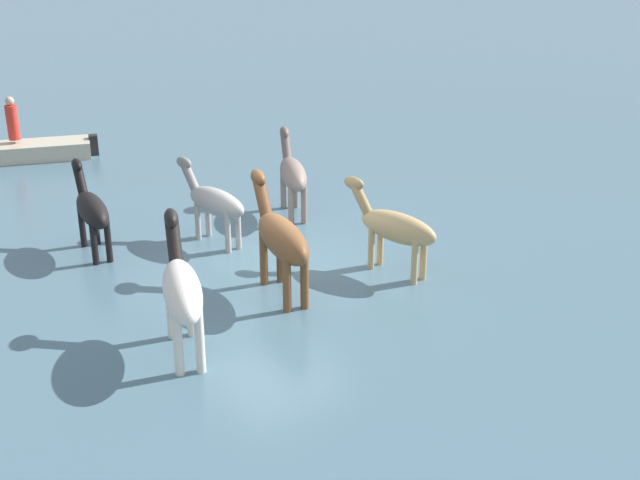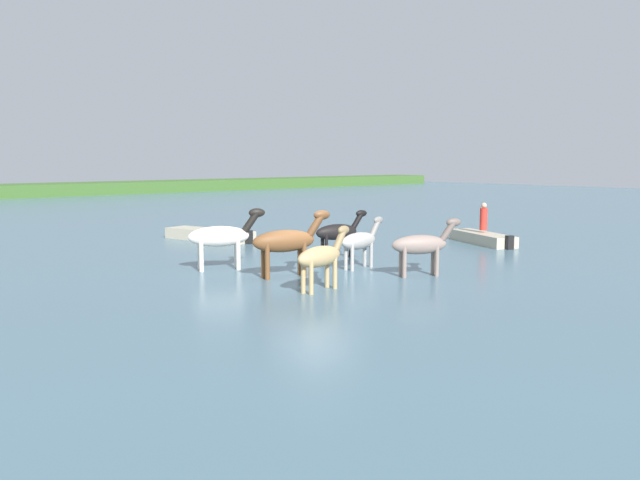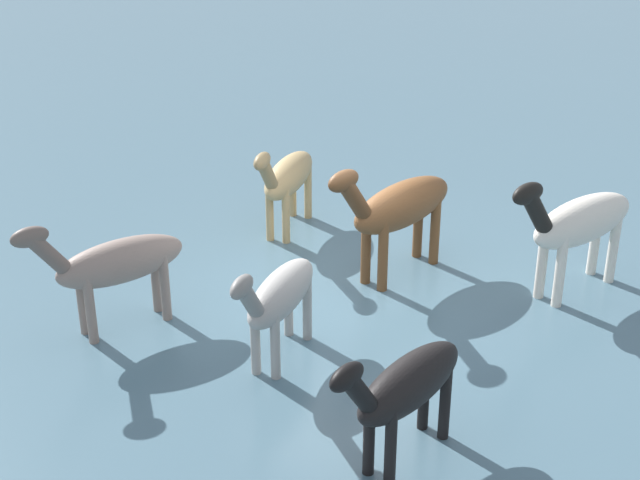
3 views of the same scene
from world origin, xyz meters
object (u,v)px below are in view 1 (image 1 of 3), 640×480
object	(u,v)px
horse_dark_mare	(281,237)
horse_lead	(182,289)
person_helmsman_aft	(12,120)
horse_pinto_flank	(293,173)
horse_gray_outer	(214,202)
horse_chestnut_trailing	(91,209)
horse_dun_straggler	(395,227)
boat_launch_far	(22,154)

from	to	relation	value
horse_dark_mare	horse_lead	world-z (taller)	horse_dark_mare
horse_lead	person_helmsman_aft	world-z (taller)	horse_lead
horse_dark_mare	horse_pinto_flank	size ratio (longest dim) A/B	1.18
horse_gray_outer	horse_chestnut_trailing	xyz separation A→B (m)	(1.07, 2.22, 0.03)
horse_pinto_flank	person_helmsman_aft	world-z (taller)	horse_pinto_flank
horse_dun_straggler	horse_chestnut_trailing	bearing A→B (deg)	32.96
horse_gray_outer	horse_dark_mare	xyz separation A→B (m)	(-2.85, 0.33, 0.20)
horse_lead	horse_chestnut_trailing	distance (m)	4.72
horse_dark_mare	horse_chestnut_trailing	distance (m)	4.35
horse_dark_mare	horse_pinto_flank	world-z (taller)	horse_dark_mare
horse_dark_mare	horse_pinto_flank	distance (m)	4.18
horse_gray_outer	horse_pinto_flank	world-z (taller)	horse_pinto_flank
horse_dun_straggler	person_helmsman_aft	world-z (taller)	person_helmsman_aft
horse_dark_mare	boat_launch_far	distance (m)	11.40
horse_dark_mare	horse_pinto_flank	xyz separation A→B (m)	(3.24, -2.63, -0.13)
horse_chestnut_trailing	horse_dark_mare	bearing A→B (deg)	-143.59
horse_dun_straggler	horse_gray_outer	world-z (taller)	horse_dun_straggler
horse_pinto_flank	horse_gray_outer	bearing A→B (deg)	126.23
horse_gray_outer	boat_launch_far	bearing A→B (deg)	0.43
horse_dark_mare	horse_dun_straggler	bearing A→B (deg)	-89.01
horse_chestnut_trailing	person_helmsman_aft	size ratio (longest dim) A/B	1.87
horse_chestnut_trailing	horse_gray_outer	bearing A→B (deg)	-105.11
horse_dun_straggler	horse_lead	bearing A→B (deg)	82.78
horse_pinto_flank	horse_chestnut_trailing	size ratio (longest dim) A/B	0.99
horse_gray_outer	boat_launch_far	size ratio (longest dim) A/B	0.55
horse_gray_outer	horse_dark_mare	size ratio (longest dim) A/B	0.83
horse_dun_straggler	horse_chestnut_trailing	distance (m)	6.10
horse_lead	boat_launch_far	distance (m)	12.26
boat_launch_far	horse_dun_straggler	bearing A→B (deg)	126.53
horse_pinto_flank	person_helmsman_aft	bearing A→B (deg)	49.16
horse_lead	horse_pinto_flank	bearing A→B (deg)	-28.43
horse_dark_mare	horse_lead	xyz separation A→B (m)	(-0.77, 2.45, -0.02)
horse_lead	horse_chestnut_trailing	world-z (taller)	horse_lead
horse_dark_mare	boat_launch_far	world-z (taller)	horse_dark_mare
horse_dun_straggler	boat_launch_far	xyz separation A→B (m)	(11.90, 2.97, -0.79)
horse_gray_outer	horse_lead	world-z (taller)	horse_lead
horse_gray_outer	horse_chestnut_trailing	size ratio (longest dim) A/B	0.97
horse_dark_mare	horse_lead	size ratio (longest dim) A/B	1.04
horse_dun_straggler	horse_pinto_flank	xyz separation A→B (m)	(3.81, -0.39, 0.03)
boat_launch_far	horse_dark_mare	bearing A→B (deg)	116.18
horse_lead	boat_launch_far	bearing A→B (deg)	15.19
person_helmsman_aft	horse_gray_outer	bearing A→B (deg)	-172.45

